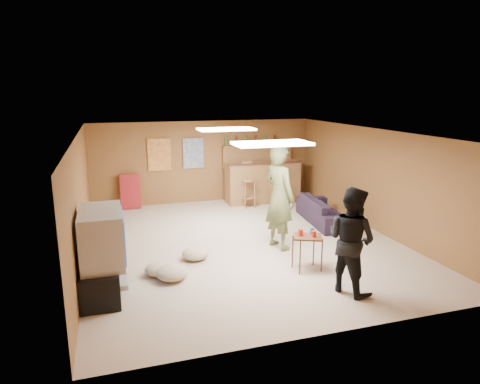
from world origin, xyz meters
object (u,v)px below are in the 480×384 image
object	(u,v)px
person_black	(351,240)
bar_counter	(263,182)
tray_table	(307,253)
person_olive	(280,197)
tv_body	(102,236)
sofa	(325,210)

from	to	relation	value
person_black	bar_counter	bearing A→B (deg)	-29.06
bar_counter	tray_table	world-z (taller)	bar_counter
person_black	person_olive	bearing A→B (deg)	-14.07
tray_table	person_olive	bearing A→B (deg)	92.63
tv_body	bar_counter	xyz separation A→B (m)	(4.15, 4.45, -0.35)
tv_body	sofa	world-z (taller)	tv_body
bar_counter	sofa	xyz separation A→B (m)	(0.72, -2.21, -0.27)
tv_body	person_olive	xyz separation A→B (m)	(3.23, 1.04, 0.10)
sofa	tray_table	bearing A→B (deg)	152.21
tv_body	person_black	bearing A→B (deg)	-15.86
person_black	sofa	bearing A→B (deg)	-44.92
bar_counter	person_olive	world-z (taller)	person_olive
tv_body	sofa	distance (m)	5.40
bar_counter	sofa	bearing A→B (deg)	-71.92
tray_table	bar_counter	bearing A→B (deg)	79.23
person_olive	sofa	size ratio (longest dim) A/B	1.04
bar_counter	person_olive	xyz separation A→B (m)	(-0.92, -3.41, 0.45)
tv_body	tray_table	xyz separation A→B (m)	(3.29, -0.10, -0.60)
bar_counter	sofa	size ratio (longest dim) A/B	1.04
person_black	sofa	world-z (taller)	person_black
tv_body	bar_counter	size ratio (longest dim) A/B	0.55
tray_table	tv_body	bearing A→B (deg)	178.28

